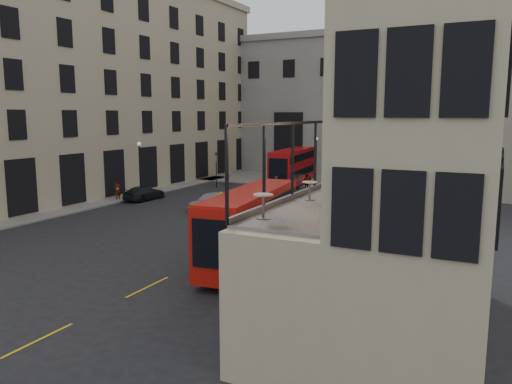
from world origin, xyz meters
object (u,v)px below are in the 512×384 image
at_px(pedestrian_b, 281,173).
at_px(cafe_table_mid, 310,188).
at_px(car_b, 355,193).
at_px(cafe_chair_d, 372,182).
at_px(street_lamp_b, 316,164).
at_px(car_a, 211,201).
at_px(traffic_light_near, 276,197).
at_px(cafe_chair_c, 365,195).
at_px(car_c, 144,193).
at_px(cafe_table_near, 263,202).
at_px(bus_far, 292,166).
at_px(cafe_chair_b, 351,200).
at_px(pedestrian_a, 227,177).
at_px(traffic_light_far, 216,165).
at_px(cyclist, 222,202).
at_px(cafe_table_far, 333,177).
at_px(bus_near, 251,223).
at_px(cafe_chair_a, 330,211).
at_px(bicycle, 255,226).
at_px(street_lamp_a, 140,175).
at_px(pedestrian_d, 402,187).
at_px(pedestrian_e, 117,190).

distance_m(pedestrian_b, cafe_table_mid, 40.94).
relative_size(car_b, cafe_chair_d, 5.31).
xyz_separation_m(street_lamp_b, car_a, (-3.04, -16.95, -1.66)).
xyz_separation_m(traffic_light_near, cafe_chair_c, (8.66, -11.55, 2.45)).
distance_m(car_c, cafe_table_near, 31.97).
bearing_deg(cafe_chair_c, bus_far, 116.29).
bearing_deg(bus_far, cafe_chair_c, -63.71).
bearing_deg(pedestrian_b, car_c, -156.83).
bearing_deg(cafe_chair_b, cafe_chair_c, 82.61).
distance_m(car_b, pedestrian_a, 15.98).
bearing_deg(traffic_light_far, cafe_table_mid, -53.50).
bearing_deg(cyclist, cafe_table_far, -138.56).
distance_m(traffic_light_far, cafe_chair_d, 32.70).
height_order(traffic_light_far, pedestrian_a, traffic_light_far).
bearing_deg(cafe_table_far, car_b, 102.53).
distance_m(bus_near, cyclist, 14.17).
xyz_separation_m(pedestrian_a, cafe_chair_a, (22.42, -33.13, 3.99)).
xyz_separation_m(bicycle, cafe_table_near, (7.91, -15.45, 4.68)).
xyz_separation_m(street_lamp_a, bus_near, (17.61, -12.80, -0.20)).
bearing_deg(street_lamp_a, cafe_table_far, -33.37).
xyz_separation_m(traffic_light_near, pedestrian_a, (-14.01, 18.27, -1.58)).
height_order(pedestrian_d, cafe_chair_d, cafe_chair_d).
bearing_deg(car_c, cyclist, 170.80).
distance_m(cyclist, cafe_chair_b, 23.47).
height_order(traffic_light_far, car_a, traffic_light_far).
height_order(bicycle, cafe_chair_c, cafe_chair_c).
distance_m(street_lamp_b, cafe_table_far, 33.14).
xyz_separation_m(cyclist, cafe_table_far, (13.36, -13.50, 4.28)).
bearing_deg(street_lamp_a, cafe_chair_b, -37.52).
bearing_deg(cafe_chair_c, car_a, 135.19).
bearing_deg(cafe_table_far, street_lamp_b, 110.63).
bearing_deg(traffic_light_near, pedestrian_b, 112.61).
bearing_deg(bus_near, cafe_table_near, -61.03).
relative_size(street_lamp_a, car_a, 1.23).
bearing_deg(cyclist, bicycle, -135.45).
height_order(car_b, cafe_table_near, cafe_table_near).
bearing_deg(pedestrian_a, bicycle, -46.47).
bearing_deg(traffic_light_near, traffic_light_far, 131.19).
bearing_deg(traffic_light_near, car_c, 157.94).
height_order(bus_near, cafe_table_near, cafe_table_near).
bearing_deg(car_c, cafe_chair_b, 144.13).
bearing_deg(bus_far, car_b, -34.84).
relative_size(car_c, cyclist, 2.68).
xyz_separation_m(pedestrian_a, cafe_chair_b, (22.51, -31.08, 4.04)).
relative_size(bicycle, pedestrian_d, 0.93).
bearing_deg(traffic_light_far, street_lamp_a, -101.31).
xyz_separation_m(street_lamp_a, cafe_chair_d, (24.07, -14.01, 2.48)).
distance_m(bicycle, pedestrian_e, 17.53).
distance_m(cafe_table_mid, cafe_chair_a, 3.38).
distance_m(street_lamp_a, cafe_table_near, 31.44).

